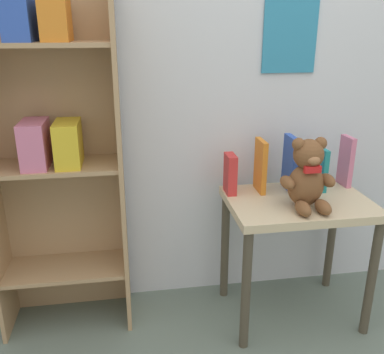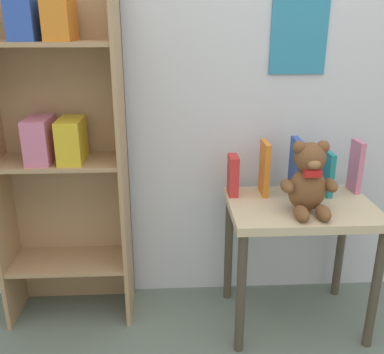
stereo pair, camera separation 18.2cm
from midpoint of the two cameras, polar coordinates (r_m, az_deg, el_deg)
wall_back at (r=2.02m, az=12.00°, el=17.32°), size 4.80×0.07×2.50m
bookshelf_side at (r=1.90m, az=-14.76°, el=4.94°), size 0.56×0.27×1.52m
display_table at (r=1.96m, az=16.80°, el=-6.13°), size 0.62×0.44×0.59m
teddy_bear at (r=1.80m, az=18.12°, el=-0.49°), size 0.23×0.21×0.30m
book_standing_red at (r=1.93m, az=8.19°, el=0.18°), size 0.04×0.10×0.18m
book_standing_orange at (r=1.95m, az=12.28°, el=1.11°), size 0.02×0.13×0.24m
book_standing_blue at (r=1.99m, az=16.23°, el=1.29°), size 0.03×0.13×0.25m
book_standing_teal at (r=2.03m, az=20.04°, el=0.46°), size 0.02×0.12×0.20m
book_standing_pink at (r=2.11m, az=23.35°, el=1.27°), size 0.03×0.10×0.24m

